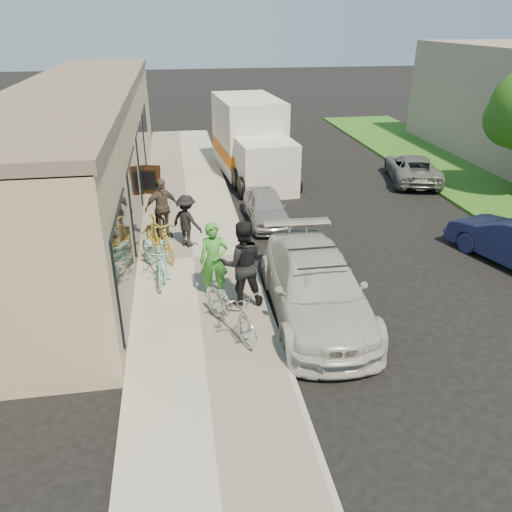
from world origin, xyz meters
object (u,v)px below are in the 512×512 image
sandwich_board (151,180)px  man_standing (242,263)px  bike_rack (161,227)px  bystander_a (187,221)px  moving_truck (251,142)px  sedan_white (316,286)px  far_car_gray (412,168)px  woman_rider (214,261)px  cruiser_bike_b (154,254)px  tandem_bike (230,308)px  bystander_b (162,208)px  sedan_silver (266,207)px  cruiser_bike_a (162,263)px  cruiser_bike_c (159,237)px

sandwich_board → man_standing: bearing=-60.1°
bike_rack → bystander_a: size_ratio=0.63×
bike_rack → moving_truck: bearing=62.9°
sedan_white → far_car_gray: 11.38m
moving_truck → woman_rider: moving_truck is taller
sedan_white → woman_rider: size_ratio=2.77×
man_standing → bike_rack: bearing=-62.8°
cruiser_bike_b → far_car_gray: bearing=15.9°
moving_truck → man_standing: bearing=-104.3°
tandem_bike → bystander_a: (-0.72, 4.50, 0.22)m
bystander_a → bystander_b: 1.05m
sedan_silver → cruiser_bike_b: 4.82m
woman_rider → man_standing: 0.75m
bike_rack → sandwich_board: sandwich_board is taller
moving_truck → far_car_gray: bearing=-22.5°
man_standing → far_car_gray: bearing=-133.8°
cruiser_bike_a → cruiser_bike_c: cruiser_bike_c is taller
tandem_bike → cruiser_bike_c: size_ratio=1.09×
bystander_a → moving_truck: bearing=-71.0°
tandem_bike → cruiser_bike_b: bearing=95.9°
cruiser_bike_b → cruiser_bike_c: cruiser_bike_c is taller
sedan_white → bystander_b: 5.82m
sandwich_board → man_standing: (2.26, -8.36, 0.50)m
tandem_bike → bystander_b: bystander_b is taller
bike_rack → sedan_silver: bike_rack is taller
tandem_bike → cruiser_bike_c: bearing=88.3°
sedan_white → woman_rider: (-2.16, 0.97, 0.34)m
sedan_silver → tandem_bike: (-1.88, -6.27, 0.16)m
bike_rack → man_standing: man_standing is taller
far_car_gray → bystander_a: bystander_a is taller
moving_truck → bystander_b: moving_truck is taller
woman_rider → cruiser_bike_c: woman_rider is taller
sedan_white → woman_rider: woman_rider is taller
bike_rack → moving_truck: size_ratio=0.15×
man_standing → bystander_a: man_standing is taller
man_standing → cruiser_bike_a: man_standing is taller
moving_truck → tandem_bike: (-2.26, -11.86, -0.69)m
bystander_b → tandem_bike: bearing=-99.6°
sedan_silver → bike_rack: bearing=-153.0°
far_car_gray → tandem_bike: 13.04m
sandwich_board → man_standing: size_ratio=0.49×
bike_rack → cruiser_bike_c: cruiser_bike_c is taller
woman_rider → bystander_a: (-0.52, 2.97, -0.15)m
bystander_a → bystander_b: bearing=-7.6°
sedan_white → sedan_silver: sedan_white is taller
man_standing → sedan_silver: bearing=-106.6°
sandwich_board → bystander_a: bearing=-62.1°
sedan_silver → cruiser_bike_a: (-3.29, -3.83, 0.11)m
sedan_white → sedan_silver: bearing=93.6°
sedan_silver → cruiser_bike_a: cruiser_bike_a is taller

